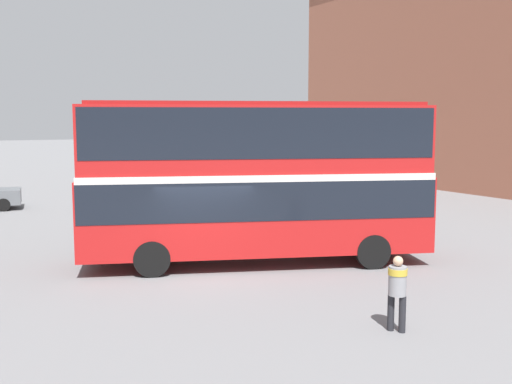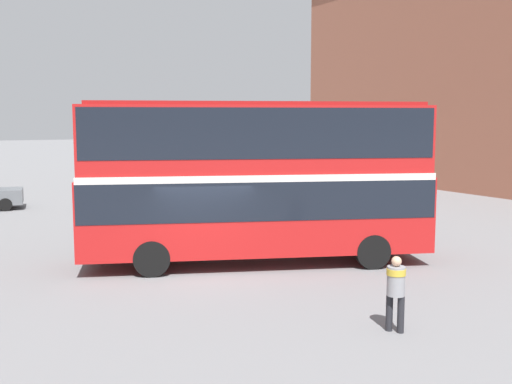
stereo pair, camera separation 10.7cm
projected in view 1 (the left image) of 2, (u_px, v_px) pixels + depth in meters
name	position (u px, v px, depth m)	size (l,w,h in m)	color
ground_plane	(198.00, 273.00, 16.91)	(240.00, 240.00, 0.00)	slate
double_decker_bus	(256.00, 172.00, 17.71)	(10.41, 6.00, 4.81)	red
pedestrian_foreground	(397.00, 285.00, 12.12)	(0.53, 0.53, 1.57)	#232328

